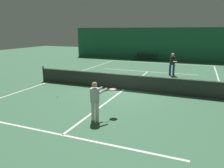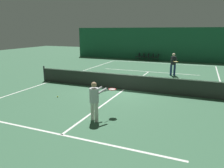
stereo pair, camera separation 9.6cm
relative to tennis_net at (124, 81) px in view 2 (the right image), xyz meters
The scene contains 16 objects.
ground_plane 0.51m from the tennis_net, ahead, with size 60.00×60.00×0.00m, color #386647.
backdrop_curtain 14.29m from the tennis_net, 90.00° to the left, with size 23.00×0.12×3.83m.
court_line_baseline_far 11.91m from the tennis_net, 90.00° to the left, with size 11.00×0.10×0.00m.
court_line_service_far 6.42m from the tennis_net, 90.00° to the left, with size 8.25×0.10×0.00m.
court_line_service_near 6.42m from the tennis_net, 90.00° to the right, with size 8.25×0.10×0.00m.
court_line_sideline_left 5.52m from the tennis_net, behind, with size 0.10×23.80×0.00m.
court_line_centre 0.51m from the tennis_net, ahead, with size 0.10×12.80×0.00m.
tennis_net is the anchor object (origin of this frame).
player_near 4.89m from the tennis_net, 83.97° to the right, with size 0.84×1.34×1.58m.
player_far 5.93m from the tennis_net, 68.93° to the left, with size 0.76×1.44×1.76m.
courtside_chair_0 14.00m from the tennis_net, 102.49° to the left, with size 0.44×0.44×0.84m.
courtside_chair_1 13.89m from the tennis_net, 100.20° to the left, with size 0.44×0.44×0.84m.
courtside_chair_2 13.80m from the tennis_net, 97.88° to the left, with size 0.44×0.44×0.84m.
courtside_chair_3 13.73m from the tennis_net, 95.53° to the left, with size 0.44×0.44×0.84m.
courtside_chair_4 13.69m from the tennis_net, 93.16° to the left, with size 0.44×0.44×0.84m.
tennis_ball 4.00m from the tennis_net, 134.17° to the right, with size 0.07×0.07×0.07m.
Camera 2 is at (4.22, -12.04, 3.46)m, focal length 35.00 mm.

